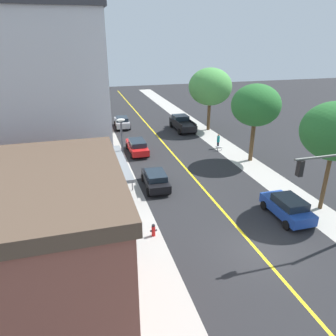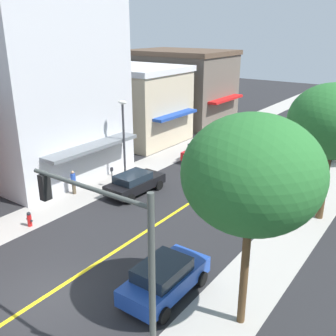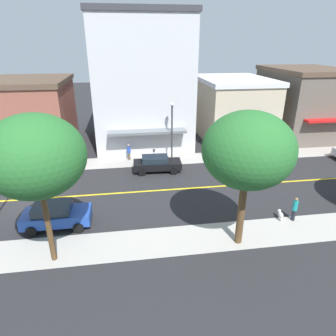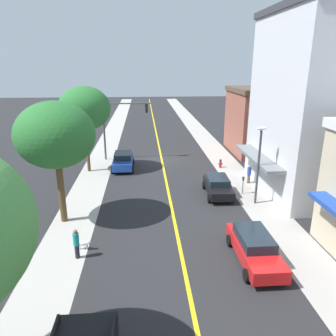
{
  "view_description": "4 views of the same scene",
  "coord_description": "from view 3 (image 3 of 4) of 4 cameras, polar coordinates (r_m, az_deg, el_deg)",
  "views": [
    {
      "loc": [
        -9.35,
        -13.45,
        11.73
      ],
      "look_at": [
        -2.83,
        9.52,
        1.84
      ],
      "focal_mm": 33.86,
      "sensor_mm": 36.0,
      "label": 1
    },
    {
      "loc": [
        11.67,
        -7.82,
        10.36
      ],
      "look_at": [
        -1.55,
        10.64,
        2.06
      ],
      "focal_mm": 41.38,
      "sensor_mm": 36.0,
      "label": 2
    },
    {
      "loc": [
        20.58,
        7.41,
        10.74
      ],
      "look_at": [
        0.33,
        10.41,
        2.01
      ],
      "focal_mm": 31.66,
      "sensor_mm": 36.0,
      "label": 3
    },
    {
      "loc": [
        1.86,
        32.89,
        9.69
      ],
      "look_at": [
        0.15,
        10.75,
        2.53
      ],
      "focal_mm": 34.47,
      "sensor_mm": 36.0,
      "label": 4
    }
  ],
  "objects": [
    {
      "name": "pale_office_building",
      "position": [
        40.58,
        24.6,
        11.5
      ],
      "size": [
        11.87,
        8.33,
        7.97
      ],
      "rotation": [
        0.0,
        0.0,
        -1.57
      ],
      "color": "#665B51",
      "rests_on": "ground"
    },
    {
      "name": "street_tree_right_corner",
      "position": [
        14.92,
        -24.18,
        2.02
      ],
      "size": [
        4.66,
        4.66,
        7.88
      ],
      "color": "brown",
      "rests_on": "ground"
    },
    {
      "name": "road_centerline_stripe",
      "position": [
        24.37,
        -25.24,
        -5.46
      ],
      "size": [
        0.2,
        126.0,
        0.0
      ],
      "primitive_type": "cube",
      "color": "yellow",
      "rests_on": "ground"
    },
    {
      "name": "fire_hydrant",
      "position": [
        28.45,
        -16.37,
        0.85
      ],
      "size": [
        0.44,
        0.24,
        0.86
      ],
      "color": "red",
      "rests_on": "ground"
    },
    {
      "name": "pedestrian_blue_shirt",
      "position": [
        29.3,
        -7.53,
        3.16
      ],
      "size": [
        0.33,
        0.33,
        1.61
      ],
      "rotation": [
        0.0,
        0.0,
        2.57
      ],
      "color": "brown",
      "rests_on": "ground"
    },
    {
      "name": "red_sedan_left_curb",
      "position": [
        28.59,
        15.75,
        1.82
      ],
      "size": [
        1.98,
        4.77,
        1.5
      ],
      "rotation": [
        0.0,
        0.0,
        1.57
      ],
      "color": "red",
      "rests_on": "ground"
    },
    {
      "name": "brick_apartment_block",
      "position": [
        36.65,
        12.26,
        11.2
      ],
      "size": [
        11.3,
        7.69,
        6.98
      ],
      "rotation": [
        0.0,
        0.0,
        -1.57
      ],
      "color": "beige",
      "rests_on": "ground"
    },
    {
      "name": "corner_shop_building",
      "position": [
        35.75,
        -24.6,
        9.59
      ],
      "size": [
        9.96,
        8.02,
        7.26
      ],
      "rotation": [
        0.0,
        0.0,
        -1.57
      ],
      "color": "#935142",
      "rests_on": "ground"
    },
    {
      "name": "pedestrian_teal_shirt",
      "position": [
        20.87,
        23.21,
        -7.15
      ],
      "size": [
        0.31,
        0.31,
        1.66
      ],
      "rotation": [
        0.0,
        0.0,
        3.33
      ],
      "color": "black",
      "rests_on": "ground"
    },
    {
      "name": "street_tree_left_far",
      "position": [
        15.64,
        15.15,
        3.26
      ],
      "size": [
        4.75,
        4.75,
        7.69
      ],
      "color": "brown",
      "rests_on": "ground"
    },
    {
      "name": "blue_sedan_right_curb",
      "position": [
        19.95,
        -20.77,
        -8.42
      ],
      "size": [
        2.05,
        4.14,
        1.56
      ],
      "rotation": [
        0.0,
        0.0,
        1.57
      ],
      "color": "#1E429E",
      "rests_on": "ground"
    },
    {
      "name": "tan_rowhouse",
      "position": [
        33.9,
        -5.12,
        16.41
      ],
      "size": [
        12.39,
        10.22,
        13.67
      ],
      "rotation": [
        0.0,
        0.0,
        -1.57
      ],
      "color": "silver",
      "rests_on": "ground"
    },
    {
      "name": "parking_meter",
      "position": [
        28.23,
        -2.73,
        2.71
      ],
      "size": [
        0.12,
        0.18,
        1.4
      ],
      "color": "#4C4C51",
      "rests_on": "ground"
    },
    {
      "name": "small_dog",
      "position": [
        20.9,
        20.84,
        -8.32
      ],
      "size": [
        0.78,
        0.38,
        0.58
      ],
      "rotation": [
        0.0,
        0.0,
        2.96
      ],
      "color": "silver",
      "rests_on": "ground"
    },
    {
      "name": "sidewalk_left",
      "position": [
        30.03,
        -22.09,
        0.37
      ],
      "size": [
        2.8,
        126.0,
        0.01
      ],
      "primitive_type": "cube",
      "color": "#ADA8A0",
      "rests_on": "ground"
    },
    {
      "name": "ground_plane",
      "position": [
        24.37,
        -25.24,
        -5.46
      ],
      "size": [
        140.0,
        140.0,
        0.0
      ],
      "primitive_type": "plane",
      "color": "#262628"
    },
    {
      "name": "street_lamp",
      "position": [
        28.04,
        0.77,
        8.25
      ],
      "size": [
        0.7,
        0.36,
        5.65
      ],
      "color": "#38383D",
      "rests_on": "ground"
    },
    {
      "name": "black_sedan_left_curb",
      "position": [
        26.45,
        -2.19,
        0.89
      ],
      "size": [
        2.1,
        4.3,
        1.41
      ],
      "rotation": [
        0.0,
        0.0,
        1.53
      ],
      "color": "black",
      "rests_on": "ground"
    }
  ]
}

